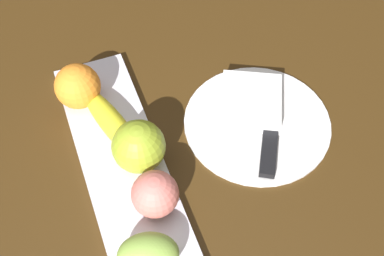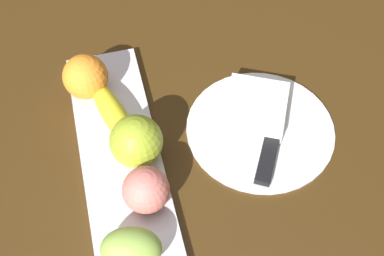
{
  "view_description": "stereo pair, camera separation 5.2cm",
  "coord_description": "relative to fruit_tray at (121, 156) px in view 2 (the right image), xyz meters",
  "views": [
    {
      "loc": [
        -0.44,
        0.06,
        0.67
      ],
      "look_at": [
        -0.02,
        -0.1,
        0.04
      ],
      "focal_mm": 46.95,
      "sensor_mm": 36.0,
      "label": 1
    },
    {
      "loc": [
        -0.45,
        0.01,
        0.67
      ],
      "look_at": [
        -0.02,
        -0.1,
        0.04
      ],
      "focal_mm": 46.95,
      "sensor_mm": 36.0,
      "label": 2
    }
  ],
  "objects": [
    {
      "name": "peach",
      "position": [
        -0.09,
        -0.03,
        0.04
      ],
      "size": [
        0.07,
        0.07,
        0.07
      ],
      "primitive_type": "sphere",
      "color": "#DB746B",
      "rests_on": "fruit_tray"
    },
    {
      "name": "knife",
      "position": [
        -0.05,
        -0.23,
        0.01
      ],
      "size": [
        0.17,
        0.11,
        0.01
      ],
      "rotation": [
        0.0,
        0.0,
        -0.52
      ],
      "color": "silver",
      "rests_on": "dinner_plate"
    },
    {
      "name": "grape_bunch",
      "position": [
        -0.17,
        0.01,
        0.03
      ],
      "size": [
        0.08,
        0.1,
        0.05
      ],
      "primitive_type": "ellipsoid",
      "rotation": [
        0.0,
        0.0,
        4.44
      ],
      "color": "#90B94B",
      "rests_on": "fruit_tray"
    },
    {
      "name": "orange_near_apple",
      "position": [
        0.14,
        0.03,
        0.04
      ],
      "size": [
        0.07,
        0.07,
        0.07
      ],
      "primitive_type": "sphere",
      "color": "orange",
      "rests_on": "fruit_tray"
    },
    {
      "name": "banana",
      "position": [
        0.06,
        -0.0,
        0.03
      ],
      "size": [
        0.18,
        0.08,
        0.04
      ],
      "primitive_type": "ellipsoid",
      "rotation": [
        0.0,
        0.0,
        0.27
      ],
      "color": "yellow",
      "rests_on": "fruit_tray"
    },
    {
      "name": "folded_napkin",
      "position": [
        0.03,
        -0.23,
        0.02
      ],
      "size": [
        0.14,
        0.14,
        0.03
      ],
      "primitive_type": "cube",
      "rotation": [
        0.0,
        0.0,
        -0.47
      ],
      "color": "white",
      "rests_on": "dinner_plate"
    },
    {
      "name": "ground_plane",
      "position": [
        0.02,
        -0.02,
        -0.01
      ],
      "size": [
        2.4,
        2.4,
        0.0
      ],
      "primitive_type": "plane",
      "color": "#3E280E"
    },
    {
      "name": "dinner_plate",
      "position": [
        0.0,
        -0.23,
        -0.0
      ],
      "size": [
        0.24,
        0.24,
        0.01
      ],
      "primitive_type": "cylinder",
      "color": "white",
      "rests_on": "ground_plane"
    },
    {
      "name": "apple",
      "position": [
        -0.01,
        -0.03,
        0.05
      ],
      "size": [
        0.08,
        0.08,
        0.08
      ],
      "primitive_type": "sphere",
      "color": "#95AD2A",
      "rests_on": "fruit_tray"
    },
    {
      "name": "fruit_tray",
      "position": [
        0.0,
        0.0,
        0.0
      ],
      "size": [
        0.44,
        0.12,
        0.01
      ],
      "primitive_type": "cube",
      "color": "silver",
      "rests_on": "ground_plane"
    }
  ]
}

